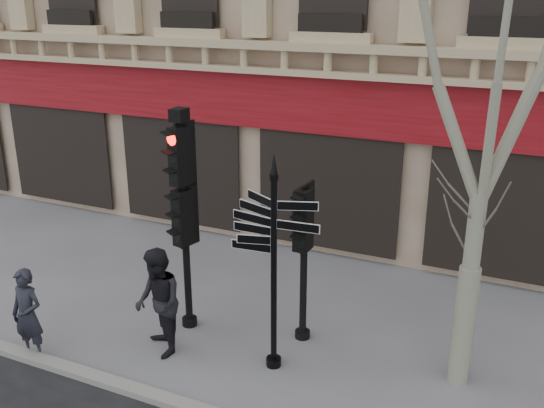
% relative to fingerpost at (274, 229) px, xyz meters
% --- Properties ---
extents(ground, '(80.00, 80.00, 0.00)m').
position_rel_fingerpost_xyz_m(ground, '(-0.78, -0.21, -2.48)').
color(ground, slate).
rests_on(ground, ground).
extents(kerb, '(80.00, 0.25, 0.12)m').
position_rel_fingerpost_xyz_m(kerb, '(-0.78, -1.61, -2.42)').
color(kerb, gray).
rests_on(kerb, ground).
extents(fingerpost, '(1.68, 1.68, 3.70)m').
position_rel_fingerpost_xyz_m(fingerpost, '(0.00, 0.00, 0.00)').
color(fingerpost, black).
rests_on(fingerpost, ground).
extents(traffic_signal_main, '(0.52, 0.42, 4.12)m').
position_rel_fingerpost_xyz_m(traffic_signal_main, '(-1.99, 0.53, 0.12)').
color(traffic_signal_main, black).
rests_on(traffic_signal_main, ground).
extents(traffic_signal_secondary, '(0.49, 0.36, 2.85)m').
position_rel_fingerpost_xyz_m(traffic_signal_secondary, '(0.11, 1.02, -0.49)').
color(traffic_signal_secondary, black).
rests_on(traffic_signal_secondary, ground).
extents(plane_tree, '(2.93, 2.93, 7.78)m').
position_rel_fingerpost_xyz_m(plane_tree, '(2.88, 0.87, 2.98)').
color(plane_tree, gray).
rests_on(plane_tree, ground).
extents(pedestrian_a, '(0.61, 0.41, 1.64)m').
position_rel_fingerpost_xyz_m(pedestrian_a, '(-3.87, -1.51, -1.66)').
color(pedestrian_a, black).
rests_on(pedestrian_a, ground).
extents(pedestrian_b, '(1.18, 1.17, 1.93)m').
position_rel_fingerpost_xyz_m(pedestrian_b, '(-1.96, -0.45, -1.52)').
color(pedestrian_b, black).
rests_on(pedestrian_b, ground).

